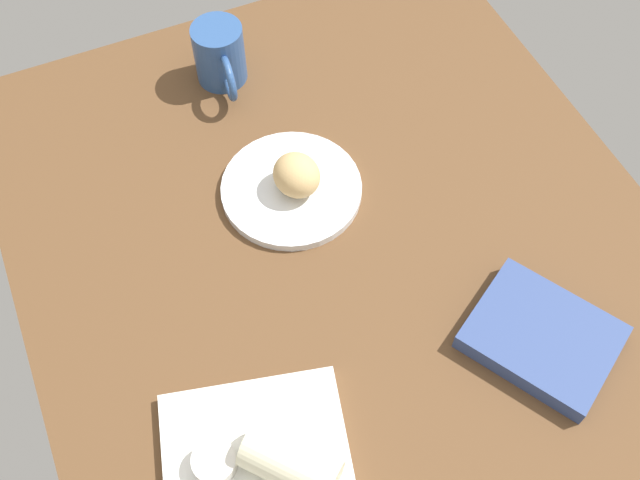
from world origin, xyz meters
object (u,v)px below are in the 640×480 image
object	(u,v)px
breakfast_wrap	(291,463)
sauce_cup	(214,462)
round_plate	(291,189)
scone_pastry	(297,175)
book_stack	(542,337)
square_plate	(258,470)
coffee_mug	(220,55)

from	to	relation	value
breakfast_wrap	sauce_cup	bearing A→B (deg)	112.33
round_plate	sauce_cup	bearing A→B (deg)	-34.98
breakfast_wrap	scone_pastry	bearing A→B (deg)	25.85
scone_pastry	breakfast_wrap	xyz separation A→B (cm)	(37.98, -16.73, 0.10)
round_plate	book_stack	bearing A→B (deg)	29.94
breakfast_wrap	round_plate	bearing A→B (deg)	27.04
round_plate	square_plate	xyz separation A→B (cm)	(36.63, -19.57, 0.10)
scone_pastry	coffee_mug	bearing A→B (deg)	-175.42
sauce_cup	coffee_mug	xyz separation A→B (cm)	(-60.26, 22.64, 2.24)
square_plate	sauce_cup	bearing A→B (deg)	-117.30
scone_pastry	coffee_mug	xyz separation A→B (cm)	(-26.43, -2.12, 0.83)
scone_pastry	book_stack	world-z (taller)	scone_pastry
round_plate	sauce_cup	world-z (taller)	sauce_cup
sauce_cup	coffee_mug	distance (cm)	64.42
round_plate	scone_pastry	distance (cm)	3.75
breakfast_wrap	coffee_mug	distance (cm)	66.05
book_stack	square_plate	bearing A→B (deg)	-88.69
breakfast_wrap	coffee_mug	xyz separation A→B (cm)	(-64.40, 14.62, 0.73)
scone_pastry	book_stack	xyz separation A→B (cm)	(35.22, 19.84, -2.88)
sauce_cup	coffee_mug	size ratio (longest dim) A/B	0.39
coffee_mug	book_stack	bearing A→B (deg)	19.61
square_plate	breakfast_wrap	xyz separation A→B (cm)	(1.84, 3.57, 3.64)
round_plate	coffee_mug	size ratio (longest dim) A/B	1.55
book_stack	round_plate	bearing A→B (deg)	-150.06
square_plate	book_stack	bearing A→B (deg)	91.31
square_plate	coffee_mug	xyz separation A→B (cm)	(-62.56, 18.18, 4.37)
coffee_mug	round_plate	bearing A→B (deg)	3.06
square_plate	sauce_cup	xyz separation A→B (cm)	(-2.30, -4.46, 2.13)
sauce_cup	breakfast_wrap	bearing A→B (deg)	62.70
breakfast_wrap	book_stack	world-z (taller)	breakfast_wrap
round_plate	scone_pastry	size ratio (longest dim) A/B	2.82
round_plate	scone_pastry	xyz separation A→B (cm)	(0.50, 0.73, 3.65)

